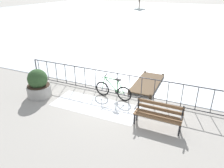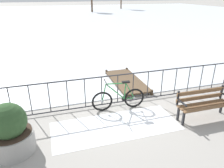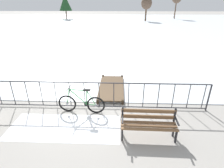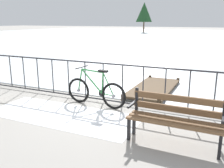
% 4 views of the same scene
% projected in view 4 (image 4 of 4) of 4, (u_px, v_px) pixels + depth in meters
% --- Properties ---
extents(ground_plane, '(160.00, 160.00, 0.00)m').
position_uv_depth(ground_plane, '(103.00, 102.00, 6.61)').
color(ground_plane, '#9E9991').
extents(frozen_pond, '(80.00, 56.00, 0.03)m').
position_uv_depth(frozen_pond, '(204.00, 38.00, 31.60)').
color(frozen_pond, silver).
rests_on(frozen_pond, ground).
extents(snow_patch, '(3.55, 1.42, 0.01)m').
position_uv_depth(snow_patch, '(62.00, 115.00, 5.74)').
color(snow_patch, white).
rests_on(snow_patch, ground).
extents(railing_fence, '(9.06, 0.06, 1.07)m').
position_uv_depth(railing_fence, '(103.00, 82.00, 6.47)').
color(railing_fence, '#2D2D33').
rests_on(railing_fence, ground).
extents(bicycle_near_railing, '(1.71, 0.52, 0.97)m').
position_uv_depth(bicycle_near_railing, '(96.00, 92.00, 6.28)').
color(bicycle_near_railing, black).
rests_on(bicycle_near_railing, ground).
extents(park_bench, '(1.61, 0.50, 0.89)m').
position_uv_depth(park_bench, '(175.00, 116.00, 4.31)').
color(park_bench, brown).
rests_on(park_bench, ground).
extents(wooden_dock, '(1.10, 2.67, 0.20)m').
position_uv_depth(wooden_dock, '(154.00, 88.00, 7.60)').
color(wooden_dock, brown).
rests_on(wooden_dock, ground).
extents(tree_west_mid, '(2.90, 2.90, 5.25)m').
position_uv_depth(tree_west_mid, '(144.00, 12.00, 44.50)').
color(tree_west_mid, brown).
rests_on(tree_west_mid, ground).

